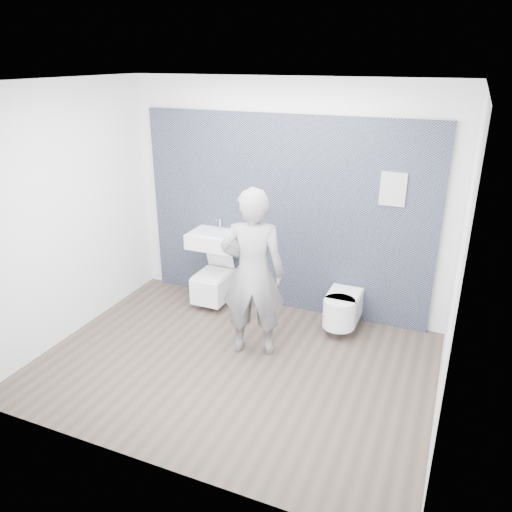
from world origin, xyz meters
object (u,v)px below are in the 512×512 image
at_px(visitor, 253,274).
at_px(toilet_square, 214,284).
at_px(washbasin, 214,239).
at_px(toilet_rounded, 342,308).

bearing_deg(visitor, toilet_square, -59.15).
relative_size(washbasin, visitor, 0.33).
relative_size(toilet_square, visitor, 0.41).
bearing_deg(washbasin, visitor, -44.39).
distance_m(toilet_rounded, visitor, 1.28).
bearing_deg(washbasin, toilet_rounded, -3.07).
bearing_deg(toilet_square, toilet_rounded, -1.34).
xyz_separation_m(toilet_square, visitor, (0.90, -0.83, 0.64)).
relative_size(washbasin, toilet_square, 0.81).
relative_size(toilet_rounded, visitor, 0.35).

